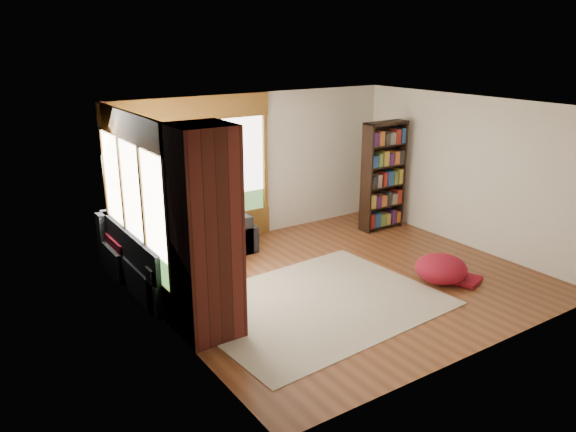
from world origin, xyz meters
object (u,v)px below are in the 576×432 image
dog_tan (199,221)px  pouf (441,268)px  area_rug (316,303)px  dog_brindle (167,245)px  brick_chimney (205,234)px  sectional_sofa (177,253)px  bookshelf (383,176)px

dog_tan → pouf: bearing=-71.9°
area_rug → dog_tan: (-0.78, 2.01, 0.79)m
pouf → dog_brindle: size_ratio=0.99×
pouf → dog_tan: dog_tan is taller
brick_chimney → dog_tan: 2.13m
dog_brindle → sectional_sofa: bearing=-57.6°
brick_chimney → dog_tan: (0.79, 1.91, -0.50)m
sectional_sofa → dog_tan: size_ratio=2.08×
brick_chimney → sectional_sofa: bearing=77.7°
pouf → dog_brindle: dog_brindle is taller
brick_chimney → bookshelf: bearing=21.9°
brick_chimney → sectional_sofa: brick_chimney is taller
brick_chimney → pouf: size_ratio=3.37×
pouf → dog_brindle: bearing=151.4°
dog_tan → dog_brindle: dog_tan is taller
area_rug → brick_chimney: bearing=176.6°
pouf → dog_tan: 3.75m
bookshelf → dog_brindle: bearing=-174.4°
brick_chimney → bookshelf: brick_chimney is taller
brick_chimney → pouf: brick_chimney is taller
dog_brindle → bookshelf: bearing=-111.3°
brick_chimney → area_rug: bearing=-3.4°
sectional_sofa → pouf: size_ratio=2.85×
sectional_sofa → dog_tan: (0.35, -0.13, 0.49)m
sectional_sofa → area_rug: (1.13, -2.14, -0.30)m
bookshelf → dog_brindle: bookshelf is taller
area_rug → pouf: bearing=-12.4°
area_rug → bookshelf: (2.96, 1.92, 1.02)m
dog_tan → area_rug: bearing=-99.2°
brick_chimney → bookshelf: 4.90m
brick_chimney → area_rug: brick_chimney is taller
brick_chimney → dog_brindle: (0.05, 1.38, -0.57)m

